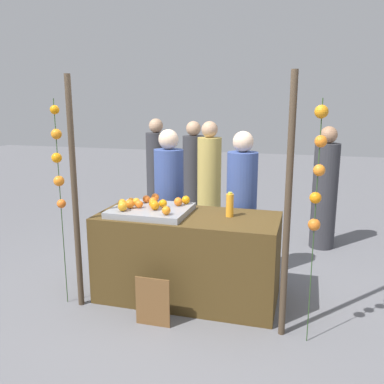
# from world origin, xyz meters

# --- Properties ---
(ground_plane) EXTENTS (24.00, 24.00, 0.00)m
(ground_plane) POSITION_xyz_m (0.00, 0.00, 0.00)
(ground_plane) COLOR slate
(stall_counter) EXTENTS (1.77, 0.80, 0.87)m
(stall_counter) POSITION_xyz_m (0.00, 0.00, 0.43)
(stall_counter) COLOR #4C3819
(stall_counter) RESTS_ON ground_plane
(orange_tray) EXTENTS (0.75, 0.63, 0.06)m
(orange_tray) POSITION_xyz_m (-0.37, -0.04, 0.90)
(orange_tray) COLOR gray
(orange_tray) RESTS_ON stall_counter
(orange_0) EXTENTS (0.08, 0.08, 0.08)m
(orange_0) POSITION_xyz_m (-0.26, -0.00, 0.97)
(orange_0) COLOR orange
(orange_0) RESTS_ON orange_tray
(orange_1) EXTENTS (0.08, 0.08, 0.08)m
(orange_1) POSITION_xyz_m (-0.38, 0.06, 0.97)
(orange_1) COLOR orange
(orange_1) RESTS_ON orange_tray
(orange_2) EXTENTS (0.09, 0.09, 0.09)m
(orange_2) POSITION_xyz_m (-0.30, -0.11, 0.97)
(orange_2) COLOR orange
(orange_2) RESTS_ON orange_tray
(orange_3) EXTENTS (0.09, 0.09, 0.09)m
(orange_3) POSITION_xyz_m (-0.56, -0.13, 0.97)
(orange_3) COLOR orange
(orange_3) RESTS_ON orange_tray
(orange_4) EXTENTS (0.09, 0.09, 0.09)m
(orange_4) POSITION_xyz_m (-0.13, 0.10, 0.97)
(orange_4) COLOR orange
(orange_4) RESTS_ON orange_tray
(orange_5) EXTENTS (0.08, 0.08, 0.08)m
(orange_5) POSITION_xyz_m (-0.08, 0.20, 0.97)
(orange_5) COLOR orange
(orange_5) RESTS_ON orange_tray
(orange_6) EXTENTS (0.08, 0.08, 0.08)m
(orange_6) POSITION_xyz_m (-0.42, 0.22, 0.97)
(orange_6) COLOR orange
(orange_6) RESTS_ON orange_tray
(orange_7) EXTENTS (0.09, 0.09, 0.09)m
(orange_7) POSITION_xyz_m (-0.58, -0.24, 0.97)
(orange_7) COLOR orange
(orange_7) RESTS_ON orange_tray
(orange_8) EXTENTS (0.08, 0.08, 0.08)m
(orange_8) POSITION_xyz_m (-0.65, -0.10, 0.97)
(orange_8) COLOR orange
(orange_8) RESTS_ON orange_tray
(orange_9) EXTENTS (0.08, 0.08, 0.08)m
(orange_9) POSITION_xyz_m (-0.14, -0.25, 0.97)
(orange_9) COLOR orange
(orange_9) RESTS_ON orange_tray
(orange_10) EXTENTS (0.08, 0.08, 0.08)m
(orange_10) POSITION_xyz_m (-0.54, -0.00, 0.96)
(orange_10) COLOR orange
(orange_10) RESTS_ON orange_tray
(orange_11) EXTENTS (0.08, 0.08, 0.08)m
(orange_11) POSITION_xyz_m (-0.47, -0.08, 0.96)
(orange_11) COLOR orange
(orange_11) RESTS_ON orange_tray
(orange_12) EXTENTS (0.08, 0.08, 0.08)m
(orange_12) POSITION_xyz_m (-0.49, 0.14, 0.96)
(orange_12) COLOR orange
(orange_12) RESTS_ON orange_tray
(orange_13) EXTENTS (0.07, 0.07, 0.07)m
(orange_13) POSITION_xyz_m (-0.61, 0.01, 0.96)
(orange_13) COLOR orange
(orange_13) RESTS_ON orange_tray
(orange_14) EXTENTS (0.08, 0.08, 0.08)m
(orange_14) POSITION_xyz_m (-0.35, -0.04, 0.97)
(orange_14) COLOR orange
(orange_14) RESTS_ON orange_tray
(juice_bottle) EXTENTS (0.07, 0.07, 0.24)m
(juice_bottle) POSITION_xyz_m (0.40, 0.06, 0.98)
(juice_bottle) COLOR orange
(juice_bottle) RESTS_ON stall_counter
(chalkboard_sign) EXTENTS (0.32, 0.03, 0.46)m
(chalkboard_sign) POSITION_xyz_m (-0.14, -0.61, 0.22)
(chalkboard_sign) COLOR brown
(chalkboard_sign) RESTS_ON ground_plane
(vendor_left) EXTENTS (0.33, 0.33, 1.65)m
(vendor_left) POSITION_xyz_m (-0.40, 0.61, 0.77)
(vendor_left) COLOR #384C8C
(vendor_left) RESTS_ON ground_plane
(vendor_right) EXTENTS (0.33, 0.33, 1.65)m
(vendor_right) POSITION_xyz_m (0.43, 0.62, 0.77)
(vendor_right) COLOR #384C8C
(vendor_right) RESTS_ON ground_plane
(crowd_person_0) EXTENTS (0.33, 0.33, 1.66)m
(crowd_person_0) POSITION_xyz_m (-0.60, 2.36, 0.77)
(crowd_person_0) COLOR #333338
(crowd_person_0) RESTS_ON ground_plane
(crowd_person_1) EXTENTS (0.34, 0.34, 1.68)m
(crowd_person_1) POSITION_xyz_m (-1.27, 2.54, 0.78)
(crowd_person_1) COLOR #333338
(crowd_person_1) RESTS_ON ground_plane
(crowd_person_2) EXTENTS (0.33, 0.33, 1.64)m
(crowd_person_2) POSITION_xyz_m (1.34, 1.92, 0.76)
(crowd_person_2) COLOR #333338
(crowd_person_2) RESTS_ON ground_plane
(crowd_person_3) EXTENTS (0.34, 0.34, 1.69)m
(crowd_person_3) POSITION_xyz_m (-0.24, 1.89, 0.78)
(crowd_person_3) COLOR tan
(crowd_person_3) RESTS_ON ground_plane
(canopy_post_left) EXTENTS (0.06, 0.06, 2.19)m
(canopy_post_left) POSITION_xyz_m (-0.97, -0.44, 1.10)
(canopy_post_left) COLOR #473828
(canopy_post_left) RESTS_ON ground_plane
(canopy_post_right) EXTENTS (0.06, 0.06, 2.19)m
(canopy_post_right) POSITION_xyz_m (0.97, -0.44, 1.10)
(canopy_post_right) COLOR #473828
(canopy_post_right) RESTS_ON ground_plane
(garland_strand_left) EXTENTS (0.11, 0.10, 1.98)m
(garland_strand_left) POSITION_xyz_m (-1.12, -0.43, 1.42)
(garland_strand_left) COLOR #2D4C23
(garland_strand_left) RESTS_ON ground_plane
(garland_strand_right) EXTENTS (0.11, 0.11, 1.98)m
(garland_strand_right) POSITION_xyz_m (1.18, -0.49, 1.45)
(garland_strand_right) COLOR #2D4C23
(garland_strand_right) RESTS_ON ground_plane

